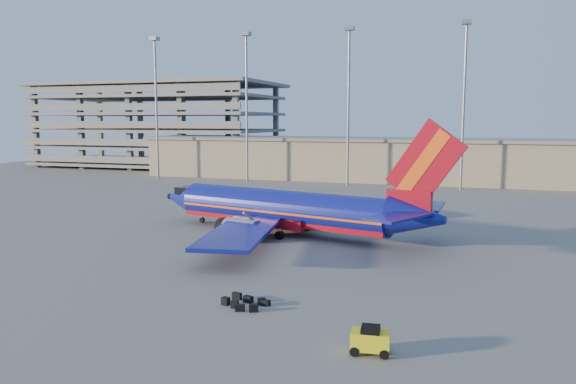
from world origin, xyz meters
name	(u,v)px	position (x,y,z in m)	size (l,w,h in m)	color
ground	(296,236)	(0.00, 0.00, 0.00)	(220.00, 220.00, 0.00)	slate
terminal_building	(437,160)	(10.00, 58.00, 4.32)	(122.00, 16.00, 8.50)	gray
parking_garage	(158,121)	(-62.00, 74.05, 11.73)	(62.00, 32.00, 21.40)	slate
light_mast_row	(405,88)	(5.00, 46.00, 17.55)	(101.60, 1.60, 28.65)	gray
aircraft_main	(288,210)	(-1.05, 0.56, 2.61)	(35.40, 33.62, 12.20)	navy
baggage_tug	(370,340)	(12.87, -27.20, 0.75)	(2.12, 1.41, 1.45)	yellow
luggage_pile	(245,302)	(3.78, -22.34, 0.23)	(3.13, 2.56, 0.51)	black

